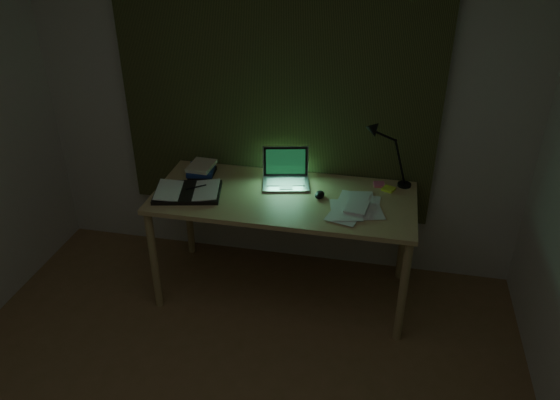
# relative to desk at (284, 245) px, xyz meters

# --- Properties ---
(wall_back) EXTENTS (3.50, 0.00, 2.50)m
(wall_back) POSITION_rel_desk_xyz_m (-0.14, 0.46, 0.86)
(wall_back) COLOR beige
(wall_back) RESTS_ON ground
(curtain) EXTENTS (2.20, 0.06, 2.00)m
(curtain) POSITION_rel_desk_xyz_m (-0.14, 0.42, 1.06)
(curtain) COLOR #2D3219
(curtain) RESTS_ON wall_back
(desk) EXTENTS (1.72, 0.75, 0.79)m
(desk) POSITION_rel_desk_xyz_m (0.00, 0.00, 0.00)
(desk) COLOR tan
(desk) RESTS_ON floor
(laptop) EXTENTS (0.38, 0.41, 0.23)m
(laptop) POSITION_rel_desk_xyz_m (-0.01, 0.15, 0.51)
(laptop) COLOR silver
(laptop) RESTS_ON desk
(open_textbook) EXTENTS (0.48, 0.39, 0.04)m
(open_textbook) POSITION_rel_desk_xyz_m (-0.63, -0.10, 0.41)
(open_textbook) COLOR white
(open_textbook) RESTS_ON desk
(book_stack) EXTENTS (0.19, 0.22, 0.09)m
(book_stack) POSITION_rel_desk_xyz_m (-0.63, 0.18, 0.44)
(book_stack) COLOR white
(book_stack) RESTS_ON desk
(loose_papers) EXTENTS (0.38, 0.39, 0.02)m
(loose_papers) POSITION_rel_desk_xyz_m (0.44, -0.05, 0.40)
(loose_papers) COLOR white
(loose_papers) RESTS_ON desk
(mouse) EXTENTS (0.07, 0.10, 0.04)m
(mouse) POSITION_rel_desk_xyz_m (0.23, 0.03, 0.41)
(mouse) COLOR black
(mouse) RESTS_ON desk
(sticky_yellow) EXTENTS (0.10, 0.10, 0.02)m
(sticky_yellow) POSITION_rel_desk_xyz_m (0.67, 0.22, 0.40)
(sticky_yellow) COLOR #DBEB31
(sticky_yellow) RESTS_ON desk
(sticky_pink) EXTENTS (0.08, 0.08, 0.02)m
(sticky_pink) POSITION_rel_desk_xyz_m (0.61, 0.27, 0.40)
(sticky_pink) COLOR #F9618B
(sticky_pink) RESTS_ON desk
(desk_lamp) EXTENTS (0.37, 0.32, 0.49)m
(desk_lamp) POSITION_rel_desk_xyz_m (0.78, 0.30, 0.64)
(desk_lamp) COLOR black
(desk_lamp) RESTS_ON desk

